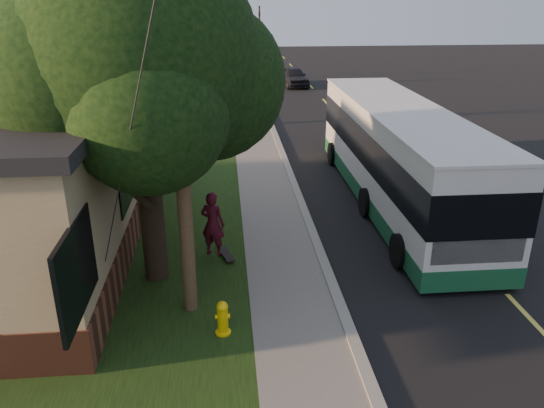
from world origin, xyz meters
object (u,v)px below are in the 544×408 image
(leafy_tree, at_px, (140,62))
(transit_bus, at_px, (398,154))
(bare_tree_far, at_px, (215,59))
(distant_car, at_px, (293,76))
(bare_tree_near, at_px, (202,85))
(fire_hydrant, at_px, (223,318))
(dumpster, at_px, (20,201))
(skateboarder, at_px, (213,224))
(utility_pole, at_px, (177,102))
(skateboard_main, at_px, (226,254))
(traffic_signal, at_px, (259,38))

(leafy_tree, height_order, transit_bus, leafy_tree)
(bare_tree_far, relative_size, distant_car, 0.98)
(distant_car, bearing_deg, bare_tree_near, -124.05)
(fire_hydrant, distance_m, bare_tree_near, 18.10)
(bare_tree_near, bearing_deg, fire_hydrant, -87.14)
(fire_hydrant, bearing_deg, dumpster, 133.17)
(leafy_tree, bearing_deg, bare_tree_near, 87.50)
(bare_tree_far, xyz_separation_m, transit_bus, (6.11, -23.16, -0.30))
(bare_tree_near, xyz_separation_m, skateboarder, (0.67, -14.47, -1.20))
(bare_tree_far, distance_m, dumpster, 24.19)
(leafy_tree, distance_m, distant_car, 28.81)
(fire_hydrant, relative_size, utility_pole, 0.08)
(fire_hydrant, height_order, transit_bus, transit_bus)
(dumpster, relative_size, distant_car, 0.38)
(dumpster, bearing_deg, fire_hydrant, -46.83)
(utility_pole, relative_size, skateboard_main, 9.68)
(fire_hydrant, distance_m, skateboarder, 3.57)
(dumpster, bearing_deg, utility_pole, -45.61)
(fire_hydrant, height_order, bare_tree_near, bare_tree_near)
(skateboarder, height_order, skateboard_main, skateboarder)
(leafy_tree, xyz_separation_m, traffic_signal, (4.67, 31.35, -2.00))
(leafy_tree, bearing_deg, traffic_signal, 81.53)
(utility_pole, height_order, bare_tree_far, utility_pole)
(fire_hydrant, relative_size, distant_car, 0.18)
(skateboard_main, relative_size, distant_car, 0.23)
(leafy_tree, height_order, distant_car, leafy_tree)
(bare_tree_far, bearing_deg, skateboarder, -89.62)
(bare_tree_far, height_order, skateboarder, bare_tree_far)
(utility_pole, relative_size, skateboarder, 5.15)
(traffic_signal, bearing_deg, utility_pole, -96.58)
(bare_tree_near, bearing_deg, utility_pole, -89.34)
(leafy_tree, bearing_deg, distant_car, 75.98)
(fire_hydrant, xyz_separation_m, skateboarder, (-0.23, 3.53, 0.52))
(fire_hydrant, relative_size, dumpster, 0.47)
(bare_tree_near, height_order, distant_car, bare_tree_near)
(bare_tree_far, height_order, skateboard_main, bare_tree_far)
(fire_hydrant, height_order, bare_tree_far, bare_tree_far)
(leafy_tree, relative_size, distant_car, 1.89)
(transit_bus, bearing_deg, dumpster, -178.56)
(skateboarder, relative_size, distant_car, 0.43)
(bare_tree_far, height_order, distant_car, bare_tree_far)
(fire_hydrant, distance_m, transit_bus, 9.00)
(transit_bus, xyz_separation_m, dumpster, (-11.84, -0.30, -1.09))
(bare_tree_near, relative_size, distant_car, 1.05)
(bare_tree_near, relative_size, transit_bus, 0.36)
(skateboarder, height_order, distant_car, skateboarder)
(utility_pole, xyz_separation_m, skateboard_main, (0.81, 2.38, -4.50))
(fire_hydrant, bearing_deg, skateboarder, 93.65)
(bare_tree_near, bearing_deg, transit_bus, -59.37)
(transit_bus, height_order, skateboarder, transit_bus)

